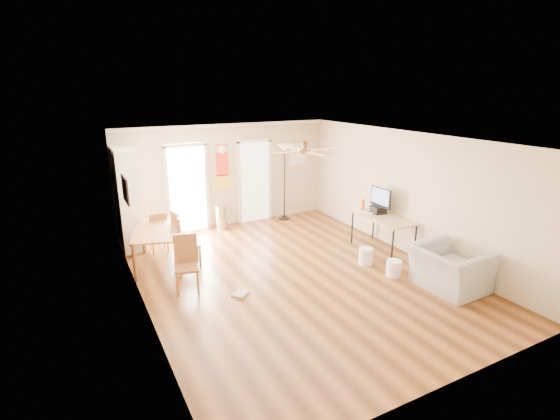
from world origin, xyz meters
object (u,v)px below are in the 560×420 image
dining_chair_far (158,232)px  trash_can (221,217)px  dining_table (160,247)px  dining_chair_right_b (190,241)px  wastebasket_a (366,256)px  printer (378,210)px  wastebasket_b (394,268)px  torchiere_lamp (284,183)px  dining_chair_right_a (185,235)px  bookshelf (128,199)px  computer_desk (382,234)px  armchair (449,269)px  dining_chair_near (186,265)px

dining_chair_far → trash_can: bearing=-155.7°
dining_table → dining_chair_right_b: bearing=-26.4°
wastebasket_a → printer: bearing=39.5°
dining_chair_far → printer: 4.88m
dining_table → trash_can: dining_table is taller
printer → dining_chair_far: bearing=166.0°
printer → wastebasket_b: (-0.80, -1.44, -0.67)m
dining_table → wastebasket_a: 4.17m
torchiere_lamp → wastebasket_a: 3.49m
wastebasket_a → wastebasket_b: (0.10, -0.71, -0.01)m
dining_chair_far → torchiere_lamp: (3.52, 0.74, 0.57)m
wastebasket_b → dining_chair_right_a: bearing=140.2°
bookshelf → dining_table: size_ratio=1.47×
dining_chair_far → trash_can: 1.91m
trash_can → wastebasket_a: 3.90m
dining_table → computer_desk: 4.73m
wastebasket_a → wastebasket_b: wastebasket_a is taller
armchair → dining_chair_near: bearing=61.9°
dining_chair_far → torchiere_lamp: 3.64m
dining_chair_far → wastebasket_a: 4.47m
dining_chair_near → dining_table: bearing=111.5°
dining_chair_near → torchiere_lamp: torchiere_lamp is taller
dining_chair_right_b → armchair: size_ratio=0.86×
bookshelf → armchair: bearing=-40.4°
wastebasket_a → armchair: size_ratio=0.28×
dining_table → dining_chair_far: size_ratio=1.69×
dining_chair_far → dining_chair_near: bearing=91.3°
dining_chair_near → dining_chair_far: (-0.05, 2.11, -0.05)m
trash_can → wastebasket_a: size_ratio=1.80×
dining_table → armchair: (4.30, -3.45, 0.00)m
bookshelf → printer: bearing=-21.4°
dining_table → wastebasket_a: bearing=-27.2°
dining_chair_far → torchiere_lamp: size_ratio=0.44×
bookshelf → wastebasket_a: 5.27m
dining_chair_far → printer: printer is taller
wastebasket_a → dining_chair_far: bearing=143.6°
dining_chair_near → trash_can: size_ratio=1.66×
printer → torchiere_lamp: bearing=119.0°
trash_can → armchair: armchair is taller
dining_chair_far → armchair: (4.18, -4.19, -0.07)m
wastebasket_a → armchair: (0.59, -1.54, 0.22)m
dining_chair_far → dining_table: bearing=80.7°
dining_chair_near → torchiere_lamp: bearing=53.8°
dining_chair_right_b → dining_chair_right_a: bearing=16.4°
dining_table → dining_chair_far: bearing=80.7°
bookshelf → dining_chair_near: (0.53, -2.68, -0.62)m
computer_desk → armchair: (-0.20, -1.98, 0.01)m
trash_can → computer_desk: (2.64, -2.99, 0.08)m
dining_table → printer: (4.60, -1.17, 0.45)m
bookshelf → torchiere_lamp: 4.00m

